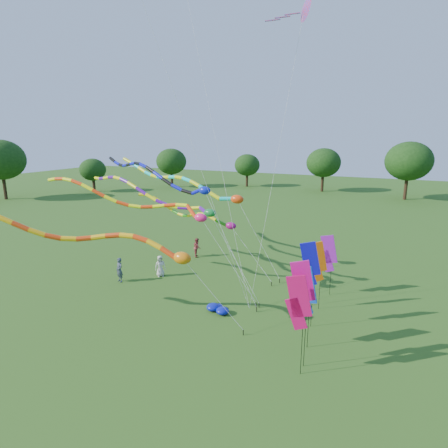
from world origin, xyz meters
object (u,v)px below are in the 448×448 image
at_px(person_a, 160,266).
at_px(person_c, 197,247).
at_px(tube_kite_red, 104,240).
at_px(blue_nylon_heap, 219,310).
at_px(tube_kite_orange, 138,201).
at_px(person_b, 119,270).

height_order(person_a, person_c, person_c).
bearing_deg(tube_kite_red, blue_nylon_heap, 20.52).
distance_m(blue_nylon_heap, person_c, 10.48).
height_order(tube_kite_orange, person_c, tube_kite_orange).
height_order(tube_kite_orange, person_a, tube_kite_orange).
bearing_deg(tube_kite_orange, blue_nylon_heap, -13.31).
bearing_deg(blue_nylon_heap, person_c, 125.90).
bearing_deg(blue_nylon_heap, tube_kite_red, -145.75).
bearing_deg(person_a, person_c, 42.06).
xyz_separation_m(person_b, person_c, (2.24, 7.19, -0.07)).
xyz_separation_m(tube_kite_orange, person_b, (-1.99, 0.08, -5.05)).
bearing_deg(person_c, tube_kite_red, 154.14).
bearing_deg(person_b, tube_kite_orange, 19.76).
relative_size(blue_nylon_heap, person_a, 0.91).
bearing_deg(person_a, tube_kite_red, -124.36).
bearing_deg(person_b, person_c, 94.61).
xyz_separation_m(tube_kite_red, person_b, (-3.29, 4.74, -3.83)).
relative_size(blue_nylon_heap, person_b, 0.82).
xyz_separation_m(person_a, person_c, (0.25, 5.10, 0.02)).
relative_size(tube_kite_orange, person_b, 8.70).
height_order(tube_kite_red, person_c, tube_kite_red).
xyz_separation_m(blue_nylon_heap, person_b, (-8.37, 1.29, 0.68)).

